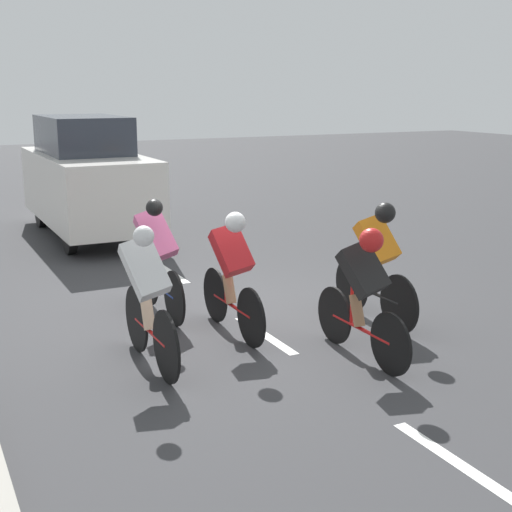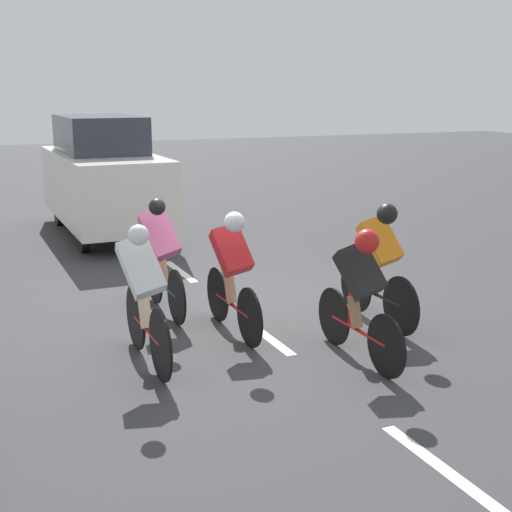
% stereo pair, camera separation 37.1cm
% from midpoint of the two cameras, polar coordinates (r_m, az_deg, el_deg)
% --- Properties ---
extents(ground_plane, '(60.00, 60.00, 0.00)m').
position_cam_midpoint_polar(ground_plane, '(9.00, -2.96, -4.71)').
color(ground_plane, '#38383A').
extents(lane_stripe_near, '(0.12, 1.40, 0.01)m').
position_cam_midpoint_polar(lane_stripe_near, '(5.80, 13.89, -15.71)').
color(lane_stripe_near, white).
rests_on(lane_stripe_near, ground).
extents(lane_stripe_mid, '(0.12, 1.40, 0.01)m').
position_cam_midpoint_polar(lane_stripe_mid, '(8.26, -0.58, -6.33)').
color(lane_stripe_mid, white).
rests_on(lane_stripe_mid, ground).
extents(lane_stripe_far, '(0.12, 1.40, 0.01)m').
position_cam_midpoint_polar(lane_stripe_far, '(11.10, -7.80, -1.30)').
color(lane_stripe_far, white).
rests_on(lane_stripe_far, ground).
extents(cyclist_orange, '(0.44, 1.67, 1.52)m').
position_cam_midpoint_polar(cyclist_orange, '(8.53, 8.41, -0.22)').
color(cyclist_orange, black).
rests_on(cyclist_orange, ground).
extents(cyclist_white, '(0.45, 1.68, 1.53)m').
position_cam_midpoint_polar(cyclist_white, '(7.18, -10.17, -3.05)').
color(cyclist_white, black).
rests_on(cyclist_white, ground).
extents(cyclist_red, '(0.42, 1.66, 1.49)m').
position_cam_midpoint_polar(cyclist_red, '(8.02, -3.26, -1.12)').
color(cyclist_red, black).
rests_on(cyclist_red, ground).
extents(cyclist_pink, '(0.47, 1.63, 1.52)m').
position_cam_midpoint_polar(cyclist_pink, '(8.81, -9.06, 0.09)').
color(cyclist_pink, black).
rests_on(cyclist_pink, ground).
extents(cyclist_black, '(0.45, 1.67, 1.46)m').
position_cam_midpoint_polar(cyclist_black, '(7.30, 7.13, -2.59)').
color(cyclist_black, black).
rests_on(cyclist_black, ground).
extents(support_car, '(1.70, 4.40, 2.27)m').
position_cam_midpoint_polar(support_car, '(13.99, -14.12, 6.11)').
color(support_car, black).
rests_on(support_car, ground).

